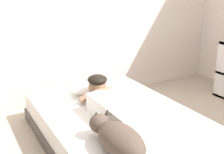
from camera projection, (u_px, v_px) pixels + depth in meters
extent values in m
cube|color=silver|center=(82.00, 2.00, 3.35)|extent=(4.18, 0.10, 2.50)
cube|color=#4C4742|center=(118.00, 137.00, 2.63)|extent=(1.31, 1.95, 0.12)
cube|color=white|center=(118.00, 122.00, 2.58)|extent=(1.27, 1.89, 0.20)
ellipsoid|color=white|center=(95.00, 87.00, 3.02)|extent=(0.52, 0.32, 0.11)
cube|color=white|center=(124.00, 110.00, 2.39)|extent=(0.42, 0.64, 0.18)
ellipsoid|color=#8C664C|center=(105.00, 95.00, 2.67)|extent=(0.32, 0.20, 0.16)
sphere|color=#8C664C|center=(97.00, 86.00, 2.79)|extent=(0.19, 0.19, 0.19)
ellipsoid|color=black|center=(97.00, 80.00, 2.76)|extent=(0.20, 0.20, 0.10)
cylinder|color=#8C664C|center=(90.00, 95.00, 2.75)|extent=(0.23, 0.07, 0.14)
cylinder|color=#8C664C|center=(107.00, 91.00, 2.84)|extent=(0.23, 0.07, 0.14)
ellipsoid|color=#4C3D33|center=(121.00, 140.00, 1.91)|extent=(0.26, 0.48, 0.20)
sphere|color=#4C3D33|center=(99.00, 123.00, 2.10)|extent=(0.15, 0.15, 0.15)
cone|color=#3D3028|center=(96.00, 114.00, 2.09)|extent=(0.05, 0.05, 0.05)
cone|color=#3D3028|center=(108.00, 112.00, 2.14)|extent=(0.05, 0.05, 0.05)
cylinder|color=#D84C47|center=(119.00, 92.00, 2.94)|extent=(0.09, 0.09, 0.07)
torus|color=#D84C47|center=(124.00, 91.00, 2.96)|extent=(0.05, 0.01, 0.05)
cube|color=black|center=(120.00, 107.00, 2.65)|extent=(0.07, 0.14, 0.01)
cube|color=silver|center=(224.00, 71.00, 3.60)|extent=(0.03, 0.24, 0.75)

